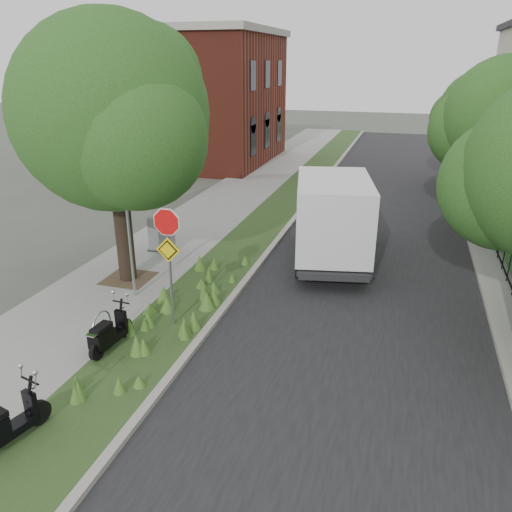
{
  "coord_description": "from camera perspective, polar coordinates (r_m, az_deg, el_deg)",
  "views": [
    {
      "loc": [
        3.92,
        -9.57,
        6.45
      ],
      "look_at": [
        0.11,
        2.91,
        1.3
      ],
      "focal_mm": 35.0,
      "sensor_mm": 36.0,
      "label": 1
    }
  ],
  "objects": [
    {
      "name": "fence_far",
      "position": [
        20.67,
        25.4,
        3.17
      ],
      "size": [
        0.04,
        24.0,
        1.0
      ],
      "color": "black",
      "rests_on": "ground"
    },
    {
      "name": "box_truck",
      "position": [
        16.83,
        8.64,
        4.7
      ],
      "size": [
        3.23,
        5.9,
        2.53
      ],
      "color": "#262628",
      "rests_on": "ground"
    },
    {
      "name": "kerb_near",
      "position": [
        21.06,
        4.06,
        3.82
      ],
      "size": [
        0.2,
        60.0,
        0.13
      ],
      "primitive_type": "cube",
      "color": "#9E9991",
      "rests_on": "ground"
    },
    {
      "name": "bare_post",
      "position": [
        14.1,
        -14.34,
        2.95
      ],
      "size": [
        0.08,
        0.08,
        4.0
      ],
      "color": "#A5A8AD",
      "rests_on": "ground"
    },
    {
      "name": "brick_building",
      "position": [
        34.38,
        -6.34,
        17.67
      ],
      "size": [
        9.4,
        10.4,
        8.3
      ],
      "color": "maroon",
      "rests_on": "ground"
    },
    {
      "name": "scooter_near",
      "position": [
        12.16,
        -16.71,
        -8.89
      ],
      "size": [
        0.38,
        1.56,
        0.74
      ],
      "color": "black",
      "rests_on": "ground"
    },
    {
      "name": "bike_hoop",
      "position": [
        12.64,
        -17.22,
        -7.64
      ],
      "size": [
        0.06,
        0.78,
        0.77
      ],
      "color": "#A5A8AD",
      "rests_on": "ground"
    },
    {
      "name": "far_tree_b",
      "position": [
        19.96,
        26.34,
        13.4
      ],
      "size": [
        4.83,
        4.31,
        6.56
      ],
      "color": "black",
      "rests_on": "ground"
    },
    {
      "name": "street_tree_main",
      "position": [
        14.88,
        -16.19,
        14.36
      ],
      "size": [
        6.21,
        5.54,
        7.66
      ],
      "color": "black",
      "rests_on": "ground"
    },
    {
      "name": "far_tree_c",
      "position": [
        27.9,
        23.94,
        14.63
      ],
      "size": [
        4.37,
        3.89,
        5.93
      ],
      "color": "black",
      "rests_on": "ground"
    },
    {
      "name": "sign_assembly",
      "position": [
        12.18,
        -10.03,
        1.41
      ],
      "size": [
        0.94,
        0.08,
        3.22
      ],
      "color": "#A5A8AD",
      "rests_on": "ground"
    },
    {
      "name": "scooter_far",
      "position": [
        10.12,
        -27.12,
        -17.34
      ],
      "size": [
        0.57,
        1.58,
        0.76
      ],
      "color": "black",
      "rests_on": "ground"
    },
    {
      "name": "sidewalk_near",
      "position": [
        22.15,
        -5.46,
        4.67
      ],
      "size": [
        3.5,
        60.0,
        0.12
      ],
      "primitive_type": "cube",
      "color": "gray",
      "rests_on": "ground"
    },
    {
      "name": "utility_cabinet",
      "position": [
        17.96,
        -10.74,
        2.48
      ],
      "size": [
        0.97,
        0.7,
        1.22
      ],
      "color": "#262628",
      "rests_on": "ground"
    },
    {
      "name": "ground",
      "position": [
        12.19,
        -4.55,
        -10.49
      ],
      "size": [
        120.0,
        120.0,
        0.0
      ],
      "primitive_type": "plane",
      "color": "#4C5147",
      "rests_on": "ground"
    },
    {
      "name": "verge",
      "position": [
        21.29,
        1.43,
        4.06
      ],
      "size": [
        2.0,
        60.0,
        0.12
      ],
      "primitive_type": "cube",
      "color": "#25441D",
      "rests_on": "ground"
    },
    {
      "name": "road",
      "position": [
        20.63,
        13.57,
        2.71
      ],
      "size": [
        7.0,
        60.0,
        0.01
      ],
      "primitive_type": "cube",
      "color": "black",
      "rests_on": "ground"
    },
    {
      "name": "kerb_far",
      "position": [
        20.75,
        23.24,
        1.81
      ],
      "size": [
        0.2,
        60.0,
        0.13
      ],
      "primitive_type": "cube",
      "color": "#9E9991",
      "rests_on": "ground"
    }
  ]
}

